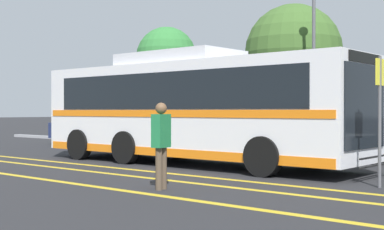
{
  "coord_description": "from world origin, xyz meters",
  "views": [
    {
      "loc": [
        9.53,
        -12.83,
        1.62
      ],
      "look_at": [
        -0.85,
        -0.47,
        1.49
      ],
      "focal_mm": 50.0,
      "sensor_mm": 36.0,
      "label": 1
    }
  ],
  "objects_px": {
    "parked_car_2": "(343,139)",
    "street_lamp": "(314,44)",
    "transit_bus": "(192,107)",
    "tree_1": "(293,53)",
    "parked_car_0": "(94,129)",
    "tree_0": "(166,57)",
    "bus_stop_sign": "(380,105)",
    "parked_car_1": "(187,135)",
    "pedestrian_0": "(161,140)"
  },
  "relations": [
    {
      "from": "transit_bus",
      "to": "parked_car_2",
      "type": "height_order",
      "value": "transit_bus"
    },
    {
      "from": "bus_stop_sign",
      "to": "street_lamp",
      "type": "bearing_deg",
      "value": -145.0
    },
    {
      "from": "street_lamp",
      "to": "parked_car_0",
      "type": "bearing_deg",
      "value": -157.9
    },
    {
      "from": "parked_car_1",
      "to": "parked_car_2",
      "type": "distance_m",
      "value": 6.58
    },
    {
      "from": "parked_car_1",
      "to": "parked_car_2",
      "type": "bearing_deg",
      "value": 92.22
    },
    {
      "from": "parked_car_0",
      "to": "street_lamp",
      "type": "height_order",
      "value": "street_lamp"
    },
    {
      "from": "parked_car_1",
      "to": "parked_car_2",
      "type": "height_order",
      "value": "parked_car_2"
    },
    {
      "from": "parked_car_2",
      "to": "bus_stop_sign",
      "type": "relative_size",
      "value": 1.58
    },
    {
      "from": "street_lamp",
      "to": "tree_0",
      "type": "height_order",
      "value": "street_lamp"
    },
    {
      "from": "bus_stop_sign",
      "to": "street_lamp",
      "type": "relative_size",
      "value": 0.41
    },
    {
      "from": "transit_bus",
      "to": "parked_car_2",
      "type": "bearing_deg",
      "value": 146.56
    },
    {
      "from": "pedestrian_0",
      "to": "bus_stop_sign",
      "type": "height_order",
      "value": "bus_stop_sign"
    },
    {
      "from": "parked_car_1",
      "to": "tree_0",
      "type": "xyz_separation_m",
      "value": [
        -6.44,
        5.75,
        3.99
      ]
    },
    {
      "from": "parked_car_0",
      "to": "bus_stop_sign",
      "type": "xyz_separation_m",
      "value": [
        15.35,
        -5.02,
        0.97
      ]
    },
    {
      "from": "transit_bus",
      "to": "tree_0",
      "type": "xyz_separation_m",
      "value": [
        -10.11,
        9.81,
        2.9
      ]
    },
    {
      "from": "street_lamp",
      "to": "tree_1",
      "type": "height_order",
      "value": "street_lamp"
    },
    {
      "from": "bus_stop_sign",
      "to": "tree_1",
      "type": "xyz_separation_m",
      "value": [
        -8.45,
        11.43,
        2.64
      ]
    },
    {
      "from": "tree_1",
      "to": "bus_stop_sign",
      "type": "bearing_deg",
      "value": -53.53
    },
    {
      "from": "parked_car_0",
      "to": "tree_0",
      "type": "xyz_separation_m",
      "value": [
        -0.96,
        6.02,
        3.87
      ]
    },
    {
      "from": "parked_car_0",
      "to": "tree_1",
      "type": "height_order",
      "value": "tree_1"
    },
    {
      "from": "pedestrian_0",
      "to": "bus_stop_sign",
      "type": "bearing_deg",
      "value": -56.45
    },
    {
      "from": "parked_car_2",
      "to": "tree_1",
      "type": "bearing_deg",
      "value": 38.09
    },
    {
      "from": "parked_car_1",
      "to": "tree_1",
      "type": "height_order",
      "value": "tree_1"
    },
    {
      "from": "parked_car_2",
      "to": "street_lamp",
      "type": "bearing_deg",
      "value": 36.97
    },
    {
      "from": "parked_car_2",
      "to": "street_lamp",
      "type": "height_order",
      "value": "street_lamp"
    },
    {
      "from": "street_lamp",
      "to": "pedestrian_0",
      "type": "bearing_deg",
      "value": -77.23
    },
    {
      "from": "parked_car_1",
      "to": "bus_stop_sign",
      "type": "relative_size",
      "value": 1.52
    },
    {
      "from": "transit_bus",
      "to": "tree_1",
      "type": "height_order",
      "value": "tree_1"
    },
    {
      "from": "transit_bus",
      "to": "parked_car_2",
      "type": "distance_m",
      "value": 5.3
    },
    {
      "from": "parked_car_2",
      "to": "tree_1",
      "type": "distance_m",
      "value": 8.65
    },
    {
      "from": "parked_car_1",
      "to": "bus_stop_sign",
      "type": "bearing_deg",
      "value": 61.88
    },
    {
      "from": "tree_0",
      "to": "tree_1",
      "type": "xyz_separation_m",
      "value": [
        7.86,
        0.39,
        -0.26
      ]
    },
    {
      "from": "transit_bus",
      "to": "bus_stop_sign",
      "type": "relative_size",
      "value": 4.02
    },
    {
      "from": "street_lamp",
      "to": "tree_0",
      "type": "xyz_separation_m",
      "value": [
        -10.27,
        2.24,
        0.26
      ]
    },
    {
      "from": "tree_0",
      "to": "pedestrian_0",
      "type": "bearing_deg",
      "value": -47.57
    },
    {
      "from": "parked_car_2",
      "to": "street_lamp",
      "type": "relative_size",
      "value": 0.65
    },
    {
      "from": "bus_stop_sign",
      "to": "street_lamp",
      "type": "xyz_separation_m",
      "value": [
        -6.04,
        8.8,
        2.64
      ]
    },
    {
      "from": "pedestrian_0",
      "to": "tree_0",
      "type": "height_order",
      "value": "tree_0"
    },
    {
      "from": "parked_car_0",
      "to": "pedestrian_0",
      "type": "xyz_separation_m",
      "value": [
        12.02,
        -8.18,
        0.26
      ]
    },
    {
      "from": "parked_car_0",
      "to": "bus_stop_sign",
      "type": "relative_size",
      "value": 1.67
    },
    {
      "from": "parked_car_0",
      "to": "tree_1",
      "type": "xyz_separation_m",
      "value": [
        6.9,
        6.41,
        3.61
      ]
    },
    {
      "from": "pedestrian_0",
      "to": "parked_car_1",
      "type": "bearing_deg",
      "value": 27.79
    },
    {
      "from": "parked_car_2",
      "to": "tree_0",
      "type": "xyz_separation_m",
      "value": [
        -13.02,
        5.5,
        3.96
      ]
    },
    {
      "from": "parked_car_2",
      "to": "tree_0",
      "type": "bearing_deg",
      "value": 64.0
    },
    {
      "from": "parked_car_2",
      "to": "pedestrian_0",
      "type": "xyz_separation_m",
      "value": [
        -0.03,
        -8.7,
        0.35
      ]
    },
    {
      "from": "bus_stop_sign",
      "to": "tree_0",
      "type": "distance_m",
      "value": 19.91
    },
    {
      "from": "bus_stop_sign",
      "to": "tree_1",
      "type": "distance_m",
      "value": 14.46
    },
    {
      "from": "parked_car_2",
      "to": "tree_1",
      "type": "xyz_separation_m",
      "value": [
        -5.15,
        5.89,
        3.69
      ]
    },
    {
      "from": "bus_stop_sign",
      "to": "tree_0",
      "type": "relative_size",
      "value": 0.44
    },
    {
      "from": "parked_car_1",
      "to": "tree_0",
      "type": "height_order",
      "value": "tree_0"
    }
  ]
}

